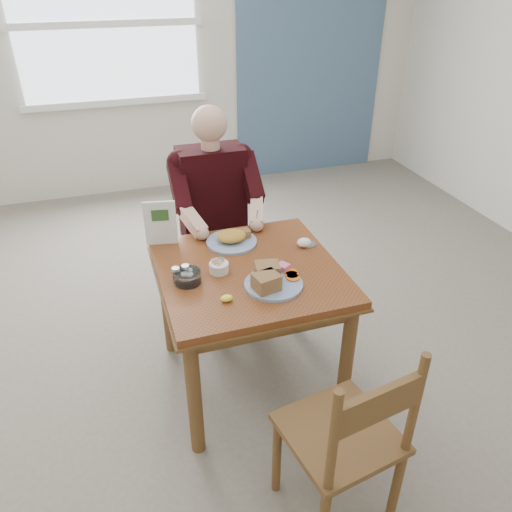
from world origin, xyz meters
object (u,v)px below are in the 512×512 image
object	(u,v)px
near_plate	(271,279)
chair_near	(347,439)
chair_far	(214,242)
table	(249,286)
diner	(215,202)
far_plate	(232,238)

from	to	relation	value
near_plate	chair_near	bearing A→B (deg)	-84.98
chair_far	near_plate	bearing A→B (deg)	-86.92
table	near_plate	bearing A→B (deg)	-73.65
table	chair_near	distance (m)	0.93
diner	near_plate	bearing A→B (deg)	-86.61
table	chair_far	bearing A→B (deg)	90.00
table	chair_far	size ratio (longest dim) A/B	0.97
chair_near	near_plate	size ratio (longest dim) A/B	3.09
chair_far	diner	xyz separation A→B (m)	(0.00, -0.09, 0.33)
near_plate	far_plate	xyz separation A→B (m)	(-0.06, 0.46, -0.01)
chair_near	table	bearing A→B (deg)	97.32
chair_far	near_plate	distance (m)	1.02
chair_near	diner	xyz separation A→B (m)	(-0.12, 1.62, 0.33)
chair_far	chair_near	xyz separation A→B (m)	(0.12, -1.71, 0.00)
chair_near	far_plate	bearing A→B (deg)	96.04
chair_far	chair_near	bearing A→B (deg)	-86.09
far_plate	diner	bearing A→B (deg)	88.82
table	chair_near	size ratio (longest dim) A/B	0.97
table	diner	size ratio (longest dim) A/B	0.66
table	diner	distance (m)	0.73
table	chair_near	world-z (taller)	chair_near
far_plate	chair_near	bearing A→B (deg)	-83.96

